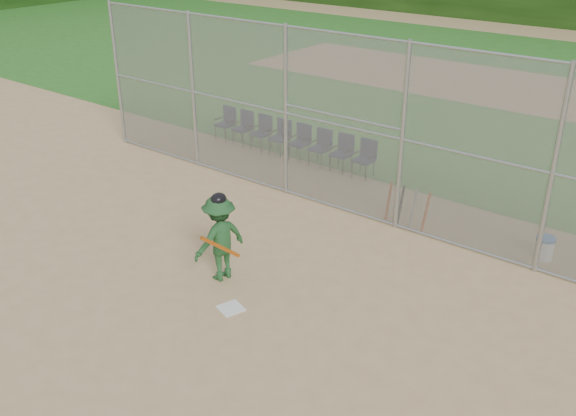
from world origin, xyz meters
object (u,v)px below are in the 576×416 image
Objects in this scene: water_cooler at (544,248)px; chair_0 at (225,124)px; home_plate at (231,308)px; batter_at_plate at (220,238)px.

chair_0 is (-9.81, 1.43, 0.24)m from water_cooler.
water_cooler is 9.92m from chair_0.
home_plate is 1.35m from batter_at_plate.
water_cooler is (4.52, 4.39, -0.60)m from batter_at_plate.
chair_0 reaches higher than home_plate.
batter_at_plate reaches higher than water_cooler.
water_cooler is at bearing 53.91° from home_plate.
batter_at_plate is 3.71× the size of water_cooler.
chair_0 is (-5.29, 5.82, -0.36)m from batter_at_plate.
batter_at_plate is at bearing -47.72° from chair_0.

